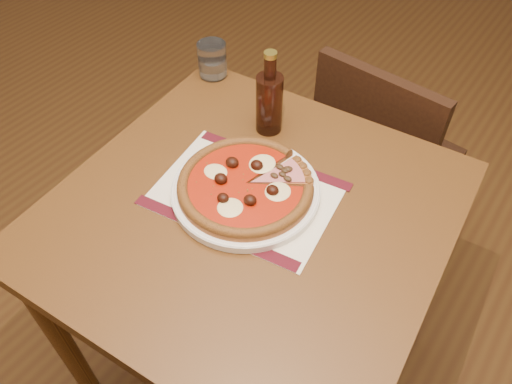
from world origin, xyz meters
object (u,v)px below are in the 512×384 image
(chair_far, at_px, (379,155))
(water_glass, at_px, (212,60))
(table, at_px, (251,236))
(bottle, at_px, (269,101))
(plate, at_px, (246,191))
(pizza, at_px, (245,184))

(chair_far, relative_size, water_glass, 8.60)
(table, relative_size, bottle, 4.03)
(plate, bearing_deg, water_glass, 138.12)
(plate, relative_size, bottle, 1.50)
(water_glass, distance_m, bottle, 0.28)
(plate, distance_m, bottle, 0.24)
(table, xyz_separation_m, chair_far, (0.05, 0.61, -0.18))
(table, distance_m, chair_far, 0.64)
(table, relative_size, water_glass, 9.09)
(pizza, relative_size, bottle, 1.37)
(plate, height_order, bottle, bottle)
(pizza, bearing_deg, table, -37.92)
(plate, bearing_deg, table, -38.13)
(table, bearing_deg, bottle, 116.51)
(table, relative_size, pizza, 2.95)
(bottle, bearing_deg, pizza, -67.79)
(plate, distance_m, water_glass, 0.46)
(bottle, bearing_deg, chair_far, 65.88)
(plate, xyz_separation_m, bottle, (-0.09, 0.21, 0.07))
(bottle, bearing_deg, table, -63.49)
(chair_far, xyz_separation_m, pizza, (-0.08, -0.59, 0.32))
(chair_far, relative_size, plate, 2.54)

